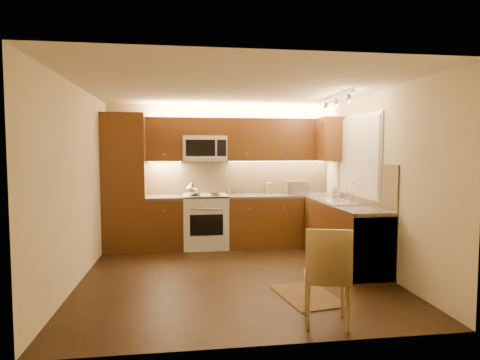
{
  "coord_description": "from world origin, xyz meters",
  "views": [
    {
      "loc": [
        -0.66,
        -5.3,
        1.66
      ],
      "look_at": [
        0.15,
        0.55,
        1.25
      ],
      "focal_mm": 30.26,
      "sensor_mm": 36.0,
      "label": 1
    }
  ],
  "objects": [
    {
      "name": "toaster_oven",
      "position": [
        1.31,
        1.69,
        1.02
      ],
      "size": [
        0.44,
        0.34,
        0.25
      ],
      "primitive_type": "cube",
      "rotation": [
        0.0,
        0.0,
        0.08
      ],
      "color": "silver",
      "rests_on": "counter_back_right"
    },
    {
      "name": "wall_left",
      "position": [
        -2.0,
        0.0,
        1.25
      ],
      "size": [
        0.01,
        4.0,
        2.5
      ],
      "primitive_type": "cube",
      "color": "beige",
      "rests_on": "ground"
    },
    {
      "name": "backsplash_back",
      "position": [
        0.35,
        1.99,
        1.2
      ],
      "size": [
        3.3,
        0.02,
        0.6
      ],
      "primitive_type": "cube",
      "color": "tan",
      "rests_on": "wall_back"
    },
    {
      "name": "spice_jar_c",
      "position": [
        0.45,
        1.94,
        0.94
      ],
      "size": [
        0.05,
        0.05,
        0.09
      ],
      "primitive_type": "cylinder",
      "rotation": [
        0.0,
        0.0,
        -0.28
      ],
      "color": "silver",
      "rests_on": "counter_back_right"
    },
    {
      "name": "wall_front",
      "position": [
        0.0,
        -2.0,
        1.25
      ],
      "size": [
        4.0,
        0.01,
        2.5
      ],
      "primitive_type": "cube",
      "color": "beige",
      "rests_on": "ground"
    },
    {
      "name": "upper_cab_back_left",
      "position": [
        -0.99,
        1.82,
        1.88
      ],
      "size": [
        0.62,
        0.35,
        0.75
      ],
      "primitive_type": "cube",
      "color": "#49290F",
      "rests_on": "wall_back"
    },
    {
      "name": "track_light_bar",
      "position": [
        1.55,
        0.4,
        2.46
      ],
      "size": [
        0.04,
        1.2,
        0.03
      ],
      "primitive_type": "cube",
      "color": "silver",
      "rests_on": "ceiling"
    },
    {
      "name": "soap_bottle",
      "position": [
        1.87,
        1.24,
        1.0
      ],
      "size": [
        0.11,
        0.11,
        0.2
      ],
      "primitive_type": "imported",
      "rotation": [
        0.0,
        0.0,
        -0.3
      ],
      "color": "silver",
      "rests_on": "counter_right"
    },
    {
      "name": "base_cab_back_left",
      "position": [
        -0.99,
        1.7,
        0.43
      ],
      "size": [
        0.62,
        0.6,
        0.86
      ],
      "primitive_type": "cube",
      "color": "#49290F",
      "rests_on": "floor"
    },
    {
      "name": "sink",
      "position": [
        1.7,
        0.55,
        0.98
      ],
      "size": [
        0.52,
        0.86,
        0.15
      ],
      "primitive_type": null,
      "color": "silver",
      "rests_on": "counter_right"
    },
    {
      "name": "counter_back_left",
      "position": [
        -0.99,
        1.7,
        0.88
      ],
      "size": [
        0.62,
        0.6,
        0.04
      ],
      "primitive_type": "cube",
      "color": "#3B3836",
      "rests_on": "base_cab_back_left"
    },
    {
      "name": "window_blinds",
      "position": [
        1.97,
        0.55,
        1.6
      ],
      "size": [
        0.02,
        1.36,
        1.16
      ],
      "primitive_type": "cube",
      "color": "silver",
      "rests_on": "wall_right"
    },
    {
      "name": "knife_block",
      "position": [
        0.87,
        1.87,
        1.0
      ],
      "size": [
        0.1,
        0.15,
        0.2
      ],
      "primitive_type": "cube",
      "rotation": [
        0.0,
        0.0,
        -0.04
      ],
      "color": "olive",
      "rests_on": "counter_back_right"
    },
    {
      "name": "counter_right",
      "position": [
        1.7,
        0.4,
        0.88
      ],
      "size": [
        0.6,
        2.0,
        0.04
      ],
      "primitive_type": "cube",
      "color": "#3B3836",
      "rests_on": "base_cab_right"
    },
    {
      "name": "base_cab_back_right",
      "position": [
        1.04,
        1.7,
        0.43
      ],
      "size": [
        1.92,
        0.6,
        0.86
      ],
      "primitive_type": "cube",
      "color": "#49290F",
      "rests_on": "floor"
    },
    {
      "name": "dishwasher",
      "position": [
        1.7,
        -0.3,
        0.43
      ],
      "size": [
        0.58,
        0.6,
        0.84
      ],
      "primitive_type": "cube",
      "color": "silver",
      "rests_on": "floor"
    },
    {
      "name": "dining_chair",
      "position": [
        0.69,
        -1.62,
        0.48
      ],
      "size": [
        0.52,
        0.52,
        0.96
      ],
      "primitive_type": null,
      "rotation": [
        0.0,
        0.0,
        -0.26
      ],
      "color": "olive",
      "rests_on": "floor"
    },
    {
      "name": "backsplash_right",
      "position": [
        1.99,
        0.4,
        1.2
      ],
      "size": [
        0.02,
        2.0,
        0.6
      ],
      "primitive_type": "cube",
      "color": "tan",
      "rests_on": "wall_right"
    },
    {
      "name": "wall_back",
      "position": [
        0.0,
        2.0,
        1.25
      ],
      "size": [
        4.0,
        0.01,
        2.5
      ],
      "primitive_type": "cube",
      "color": "beige",
      "rests_on": "ground"
    },
    {
      "name": "upper_cab_right_corner",
      "position": [
        1.82,
        1.4,
        1.88
      ],
      "size": [
        0.35,
        0.5,
        0.75
      ],
      "primitive_type": "cube",
      "color": "#49290F",
      "rests_on": "wall_right"
    },
    {
      "name": "upper_cab_back_right",
      "position": [
        1.04,
        1.82,
        1.88
      ],
      "size": [
        1.92,
        0.35,
        0.75
      ],
      "primitive_type": "cube",
      "color": "#49290F",
      "rests_on": "wall_back"
    },
    {
      "name": "wall_right",
      "position": [
        2.0,
        0.0,
        1.25
      ],
      "size": [
        0.01,
        4.0,
        2.5
      ],
      "primitive_type": "cube",
      "color": "beige",
      "rests_on": "ground"
    },
    {
      "name": "spice_jar_d",
      "position": [
        0.3,
        1.94,
        0.95
      ],
      "size": [
        0.06,
        0.06,
        0.1
      ],
      "primitive_type": "cylinder",
      "rotation": [
        0.0,
        0.0,
        -0.35
      ],
      "color": "brown",
      "rests_on": "counter_back_right"
    },
    {
      "name": "kettle",
      "position": [
        -0.53,
        1.53,
        1.04
      ],
      "size": [
        0.26,
        0.26,
        0.25
      ],
      "primitive_type": null,
      "rotation": [
        0.0,
        0.0,
        0.26
      ],
      "color": "silver",
      "rests_on": "stove"
    },
    {
      "name": "ceiling",
      "position": [
        0.0,
        0.0,
        2.5
      ],
      "size": [
        4.0,
        4.0,
        0.01
      ],
      "primitive_type": "cube",
      "color": "beige",
      "rests_on": "ground"
    },
    {
      "name": "microwave",
      "position": [
        -0.3,
        1.81,
        1.72
      ],
      "size": [
        0.76,
        0.38,
        0.44
      ],
      "primitive_type": null,
      "color": "silver",
      "rests_on": "wall_back"
    },
    {
      "name": "floor",
      "position": [
        0.0,
        0.0,
        0.0
      ],
      "size": [
        4.0,
        4.0,
        0.01
      ],
      "primitive_type": "cube",
      "color": "black",
      "rests_on": "ground"
    },
    {
      "name": "spice_jar_b",
      "position": [
        0.14,
        1.91,
        0.95
      ],
      "size": [
        0.06,
        0.06,
        0.09
      ],
      "primitive_type": "cylinder",
      "rotation": [
        0.0,
        0.0,
        0.22
      ],
      "color": "#8F5D2B",
      "rests_on": "counter_back_right"
    },
    {
      "name": "rug",
      "position": [
        0.73,
        -0.9,
        0.01
      ],
      "size": [
        0.74,
        0.97,
        0.01
      ],
      "primitive_type": "cube",
      "rotation": [
        0.0,
        0.0,
        0.19
      ],
      "color": "black",
      "rests_on": "floor"
    },
    {
      "name": "stove",
      "position": [
        -0.3,
        1.68,
        0.46
      ],
      "size": [
        0.76,
        0.65,
        0.92
      ],
      "primitive_type": null,
      "color": "silver",
      "rests_on": "floor"
    },
    {
      "name": "pantry",
      "position": [
        -1.65,
        1.7,
        1.15
      ],
      "size": [
        0.7,
        0.6,
        2.3
      ],
      "primitive_type": "cube",
      "color": "#49290F",
      "rests_on": "floor"
    },
    {
      "name": "window_frame",
      "position": [
        1.99,
        0.55,
        1.6
      ],
      "size": [
        0.03,
        1.44,
        1.24
      ],
      "primitive_type": "cube",
      "color": "silver",
      "rests_on": "wall_right"
    },
    {
      "name": "upper_cab_bridge",
      "position": [
        -0.3,
        1.82,
        2.09
      ],
      "size": [
        0.76,
        0.35,
        0.31
      ],
      "primitive_type": "cube",
      "color": "#49290F",
      "rests_on": "wall_back"
    },
    {
      "name": "spice_jar_a",
      "position": [
        0.14,
        1.87,
        0.95
      ],
      "size": [
        0.05,
        0.05,
        0.1
      ],
      "primitive_type": "cylinder",
      "rotation": [
        0.0,
        0.0,
        -0.31
      ],
      "color": "silver",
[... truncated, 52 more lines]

